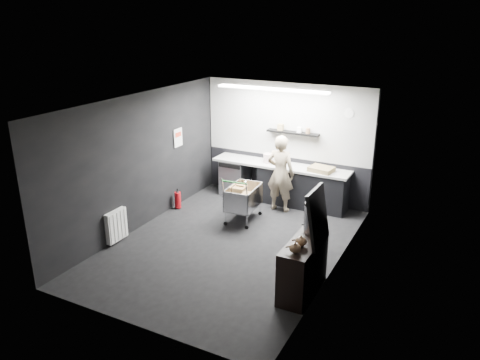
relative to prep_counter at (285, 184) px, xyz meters
The scene contains 22 objects.
floor 2.47m from the prep_counter, 93.20° to the right, with size 5.50×5.50×0.00m, color black.
ceiling 3.30m from the prep_counter, 93.20° to the right, with size 5.50×5.50×0.00m, color silver.
wall_back 0.96m from the prep_counter, 112.30° to the left, with size 5.50×5.50×0.00m, color black.
wall_front 5.25m from the prep_counter, 91.50° to the right, with size 5.50×5.50×0.00m, color black.
wall_left 3.35m from the prep_counter, 131.43° to the right, with size 5.50×5.50×0.00m, color black.
wall_right 3.18m from the prep_counter, 52.38° to the right, with size 5.50×5.50×0.00m, color black.
kitchen_wall_panel 1.43m from the prep_counter, 113.58° to the left, with size 3.95×0.02×1.70m, color #B8B8B3.
dado_panel 0.34m from the prep_counter, 113.58° to the left, with size 3.95×0.02×1.00m, color black.
floating_shelf 1.18m from the prep_counter, 72.13° to the left, with size 1.20×0.22×0.04m, color black.
wall_clock 2.13m from the prep_counter, 13.36° to the left, with size 0.20×0.20×0.03m, color white.
poster 2.63m from the prep_counter, 152.11° to the right, with size 0.02×0.30×0.40m, color white.
poster_red_band 2.66m from the prep_counter, 152.05° to the right, with size 0.01×0.22×0.10m, color red.
radiator 3.92m from the prep_counter, 122.01° to the right, with size 0.10×0.50×0.60m, color white.
ceiling_strip 2.29m from the prep_counter, 103.37° to the right, with size 2.40×0.20×0.04m, color white.
prep_counter is the anchor object (origin of this frame).
person 0.60m from the prep_counter, 82.38° to the right, with size 0.62×0.41×1.70m, color beige.
shopping_cart 1.37m from the prep_counter, 107.45° to the right, with size 0.61×0.96×1.02m.
sideboard 3.66m from the prep_counter, 63.40° to the right, with size 0.49×1.15×1.73m.
fire_extinguisher 2.45m from the prep_counter, 144.38° to the right, with size 0.14×0.14×0.45m.
cardboard_box 0.98m from the prep_counter, ahead, with size 0.50×0.38×0.10m, color olive.
pink_tub 0.70m from the prep_counter, behind, with size 0.21×0.21×0.21m, color beige.
white_container 0.58m from the prep_counter, 168.93° to the right, with size 0.18×0.14×0.16m, color white.
Camera 1 is at (3.80, -6.95, 4.11)m, focal length 35.00 mm.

